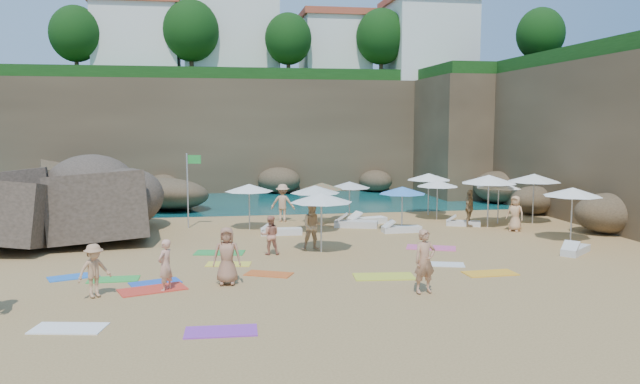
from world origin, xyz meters
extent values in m
plane|color=tan|center=(0.00, 0.00, 0.00)|extent=(120.00, 120.00, 0.00)
plane|color=#0C4751|center=(0.00, 30.00, 0.00)|extent=(120.00, 120.00, 0.00)
cube|color=brown|center=(2.00, 25.00, 4.00)|extent=(44.00, 8.00, 8.00)
cube|color=brown|center=(19.00, 8.00, 4.00)|extent=(8.00, 30.00, 8.00)
cube|color=brown|center=(17.00, 20.00, 4.00)|extent=(10.00, 12.00, 8.00)
cube|color=white|center=(-8.00, 26.00, 10.75)|extent=(6.00, 5.00, 5.50)
cube|color=#B2472D|center=(-8.00, 26.00, 13.75)|extent=(6.48, 5.40, 0.50)
cube|color=white|center=(-1.00, 27.00, 11.25)|extent=(7.00, 6.00, 6.50)
cube|color=white|center=(7.00, 26.00, 10.50)|extent=(5.00, 5.00, 5.00)
cube|color=#B2472D|center=(7.00, 26.00, 13.25)|extent=(5.40, 5.40, 0.50)
cube|color=white|center=(14.00, 24.00, 11.00)|extent=(6.00, 6.00, 6.00)
cube|color=#B2472D|center=(14.00, 24.00, 14.25)|extent=(6.48, 6.48, 0.50)
sphere|color=#11380F|center=(-12.00, 24.00, 11.20)|extent=(3.60, 3.60, 3.60)
sphere|color=#11380F|center=(-4.00, 24.00, 11.60)|extent=(4.05, 4.05, 4.05)
sphere|color=#11380F|center=(3.00, 23.00, 11.04)|extent=(3.42, 3.42, 3.42)
sphere|color=#11380F|center=(10.00, 23.00, 11.36)|extent=(3.78, 3.78, 3.78)
sphere|color=#11380F|center=(19.00, 16.00, 10.80)|extent=(3.15, 3.15, 3.15)
cylinder|color=white|center=(-18.00, 30.00, 3.00)|extent=(0.10, 0.10, 6.00)
cylinder|color=white|center=(-16.50, 30.00, 3.00)|extent=(0.10, 0.10, 6.00)
cylinder|color=white|center=(-15.00, 30.00, 3.00)|extent=(0.10, 0.10, 6.00)
cylinder|color=silver|center=(-3.72, 6.55, 1.77)|extent=(0.07, 0.07, 3.53)
cube|color=green|center=(-3.37, 6.55, 3.25)|extent=(0.60, 0.21, 0.40)
cylinder|color=silver|center=(-0.88, 5.69, 1.00)|extent=(0.06, 0.06, 2.01)
cone|color=white|center=(-0.88, 5.69, 1.96)|extent=(2.25, 2.25, 0.34)
cylinder|color=silver|center=(10.36, 4.49, 1.18)|extent=(0.07, 0.07, 2.35)
cone|color=white|center=(10.36, 4.49, 2.30)|extent=(2.64, 2.64, 0.40)
cylinder|color=silver|center=(8.89, 8.74, 1.06)|extent=(0.06, 0.06, 2.12)
cone|color=white|center=(8.89, 8.74, 2.07)|extent=(2.38, 2.38, 0.36)
cylinder|color=silver|center=(8.78, 7.09, 0.96)|extent=(0.06, 0.06, 1.92)
cone|color=white|center=(8.78, 7.09, 1.87)|extent=(2.15, 2.15, 0.33)
cylinder|color=silver|center=(11.29, 5.35, 0.99)|extent=(0.06, 0.06, 1.98)
cone|color=white|center=(11.29, 5.35, 1.93)|extent=(2.22, 2.22, 0.34)
cylinder|color=silver|center=(2.00, 4.37, 1.01)|extent=(0.06, 0.06, 2.02)
cone|color=silver|center=(2.00, 4.37, 1.97)|extent=(2.27, 2.27, 0.35)
cylinder|color=silver|center=(2.72, 6.76, 0.96)|extent=(0.06, 0.06, 1.91)
cone|color=red|center=(2.72, 6.76, 1.87)|extent=(2.15, 2.15, 0.33)
cylinder|color=silver|center=(4.24, 7.38, 0.95)|extent=(0.06, 0.06, 1.89)
cone|color=silver|center=(4.24, 7.38, 1.85)|extent=(2.12, 2.12, 0.32)
cylinder|color=silver|center=(13.03, 5.16, 1.16)|extent=(0.07, 0.07, 2.32)
cone|color=white|center=(13.03, 5.16, 2.26)|extent=(2.60, 2.60, 0.40)
cylinder|color=silver|center=(1.56, 0.09, 1.08)|extent=(0.06, 0.06, 2.17)
cone|color=white|center=(1.56, 0.09, 2.11)|extent=(2.43, 2.43, 0.37)
cylinder|color=silver|center=(5.98, 4.04, 0.97)|extent=(0.06, 0.06, 1.94)
cone|color=#4085DB|center=(5.98, 4.04, 1.89)|extent=(2.18, 2.18, 0.33)
cylinder|color=silver|center=(12.28, 0.56, 1.07)|extent=(0.06, 0.06, 2.14)
cone|color=white|center=(12.28, 0.56, 2.09)|extent=(2.40, 2.40, 0.37)
cube|color=silver|center=(0.44, 4.08, 0.14)|extent=(1.84, 0.68, 0.28)
cube|color=white|center=(4.92, 6.39, 0.15)|extent=(2.06, 1.14, 0.30)
cube|color=silver|center=(5.89, 3.79, 0.14)|extent=(1.79, 0.67, 0.27)
cube|color=silver|center=(4.15, 5.43, 0.16)|extent=(2.14, 1.27, 0.32)
cube|color=silver|center=(9.35, 5.00, 0.12)|extent=(1.69, 1.11, 0.25)
cube|color=silver|center=(11.06, -1.80, 0.13)|extent=(1.68, 1.54, 0.27)
cube|color=blue|center=(-6.98, -2.46, 0.01)|extent=(1.70, 1.27, 0.03)
cube|color=#D75A22|center=(-0.73, -3.13, 0.01)|extent=(1.69, 1.32, 0.03)
cube|color=green|center=(-5.65, -3.02, 0.01)|extent=(1.57, 0.79, 0.03)
cube|color=yellow|center=(-2.01, -1.46, 0.01)|extent=(1.65, 1.02, 0.03)
cube|color=white|center=(-5.96, -7.77, 0.02)|extent=(1.85, 1.17, 0.03)
cube|color=purple|center=(-2.33, -8.60, 0.02)|extent=(1.74, 0.92, 0.03)
cube|color=red|center=(-4.31, -4.47, 0.02)|extent=(2.13, 1.54, 0.03)
cube|color=blue|center=(-4.31, -3.66, 0.01)|extent=(1.68, 1.23, 0.03)
cube|color=#E15797|center=(5.99, 0.11, 0.02)|extent=(2.14, 1.60, 0.03)
cube|color=#FCAC27|center=(6.48, -4.24, 0.02)|extent=(1.74, 0.93, 0.03)
cube|color=green|center=(-2.30, 0.54, 0.02)|extent=(2.00, 1.25, 0.03)
cube|color=#CFD638|center=(2.91, -4.10, 0.02)|extent=(2.02, 1.15, 0.03)
cube|color=white|center=(5.40, -2.73, 0.01)|extent=(1.65, 1.15, 0.03)
imported|color=tan|center=(-0.41, -0.02, 0.74)|extent=(0.75, 0.60, 1.48)
imported|color=tan|center=(0.90, 7.78, 0.95)|extent=(1.32, 0.89, 1.89)
imported|color=#98774C|center=(9.54, 4.74, 0.89)|extent=(0.97, 1.10, 1.79)
imported|color=tan|center=(11.10, 3.20, 0.82)|extent=(0.86, 0.89, 1.64)
imported|color=tan|center=(-8.67, 8.85, 0.78)|extent=(1.44, 1.13, 1.55)
imported|color=#DF9A7E|center=(-3.91, -4.63, 0.77)|extent=(0.61, 0.67, 1.55)
imported|color=tan|center=(-5.84, -5.06, 0.20)|extent=(1.69, 1.80, 0.40)
imported|color=#A56F52|center=(-2.10, -4.22, 0.23)|extent=(0.98, 1.81, 0.47)
imported|color=tan|center=(3.54, -6.18, 0.22)|extent=(1.03, 1.95, 0.44)
imported|color=tan|center=(1.30, 0.40, 0.35)|extent=(0.94, 1.86, 0.70)
camera|label=1|loc=(-2.38, -23.16, 4.96)|focal=35.00mm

